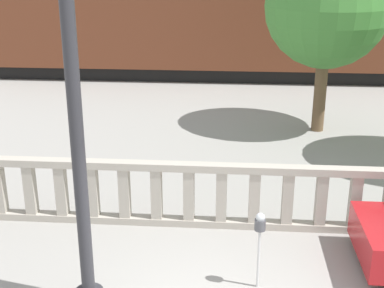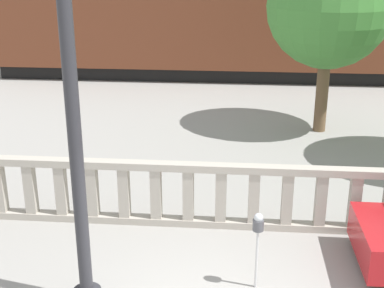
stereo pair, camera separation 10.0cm
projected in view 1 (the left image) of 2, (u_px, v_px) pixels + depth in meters
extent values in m
cube|color=#ADA599|center=(221.00, 223.00, 10.21)|extent=(16.74, 0.24, 0.14)
cube|color=#ADA599|center=(222.00, 168.00, 9.82)|extent=(16.74, 0.24, 0.14)
cube|color=#ADA599|center=(30.00, 189.00, 10.29)|extent=(0.20, 0.20, 0.99)
cube|color=#ADA599|center=(61.00, 190.00, 10.25)|extent=(0.20, 0.20, 0.99)
cube|color=#ADA599|center=(93.00, 191.00, 10.20)|extent=(0.20, 0.20, 0.99)
cube|color=#ADA599|center=(125.00, 193.00, 10.15)|extent=(0.20, 0.20, 0.99)
cube|color=#ADA599|center=(157.00, 194.00, 10.11)|extent=(0.20, 0.20, 0.99)
cube|color=#ADA599|center=(189.00, 195.00, 10.06)|extent=(0.20, 0.20, 0.99)
cube|color=#ADA599|center=(221.00, 196.00, 10.01)|extent=(0.20, 0.20, 0.99)
cube|color=#ADA599|center=(254.00, 197.00, 9.97)|extent=(0.20, 0.20, 0.99)
cube|color=#ADA599|center=(288.00, 198.00, 9.92)|extent=(0.20, 0.20, 0.99)
cube|color=#ADA599|center=(321.00, 199.00, 9.88)|extent=(0.20, 0.20, 0.99)
cube|color=#ADA599|center=(355.00, 201.00, 9.83)|extent=(0.20, 0.20, 0.99)
cylinder|color=#2D2D33|center=(76.00, 130.00, 7.10)|extent=(0.19, 0.19, 5.04)
cylinder|color=silver|center=(258.00, 259.00, 8.22)|extent=(0.04, 0.04, 1.00)
cylinder|color=#4C4C51|center=(260.00, 225.00, 8.02)|extent=(0.17, 0.17, 0.18)
sphere|color=#B2B7BC|center=(260.00, 217.00, 7.98)|extent=(0.14, 0.14, 0.14)
cube|color=black|center=(314.00, 71.00, 22.12)|extent=(26.00, 2.52, 0.55)
cube|color=brown|center=(318.00, 26.00, 21.49)|extent=(26.53, 3.15, 3.11)
cube|color=black|center=(307.00, 25.00, 36.11)|extent=(18.05, 2.15, 0.55)
cylinder|color=brown|center=(320.00, 92.00, 15.33)|extent=(0.35, 0.35, 2.28)
sphere|color=#428438|center=(327.00, 6.00, 14.51)|extent=(3.40, 3.40, 3.40)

